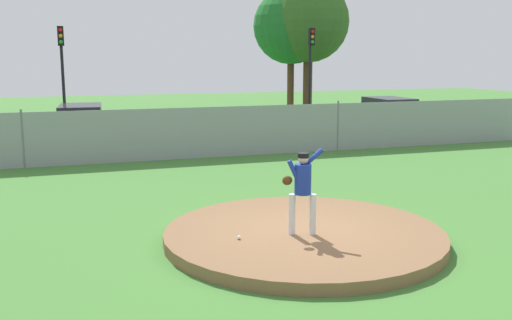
{
  "coord_description": "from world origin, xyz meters",
  "views": [
    {
      "loc": [
        -4.45,
        -10.25,
        3.64
      ],
      "look_at": [
        -0.24,
        2.28,
        1.27
      ],
      "focal_mm": 40.74,
      "sensor_mm": 36.0,
      "label": 1
    }
  ],
  "objects_px": {
    "traffic_light_near": "(62,61)",
    "parked_car_white": "(389,116)",
    "pitcher_youth": "(302,185)",
    "parked_car_charcoal": "(81,126)",
    "baseball": "(239,237)",
    "traffic_light_far": "(311,59)",
    "traffic_cone_orange": "(243,137)"
  },
  "relations": [
    {
      "from": "parked_car_charcoal",
      "to": "traffic_cone_orange",
      "type": "xyz_separation_m",
      "value": [
        6.46,
        -1.44,
        -0.55
      ]
    },
    {
      "from": "baseball",
      "to": "traffic_cone_orange",
      "type": "xyz_separation_m",
      "value": [
        4.14,
        13.1,
        -0.0
      ]
    },
    {
      "from": "traffic_light_far",
      "to": "parked_car_charcoal",
      "type": "bearing_deg",
      "value": -161.23
    },
    {
      "from": "parked_car_white",
      "to": "traffic_light_near",
      "type": "bearing_deg",
      "value": 162.26
    },
    {
      "from": "pitcher_youth",
      "to": "traffic_light_far",
      "type": "bearing_deg",
      "value": 65.8
    },
    {
      "from": "pitcher_youth",
      "to": "baseball",
      "type": "distance_m",
      "value": 1.57
    },
    {
      "from": "traffic_light_near",
      "to": "parked_car_charcoal",
      "type": "bearing_deg",
      "value": -82.5
    },
    {
      "from": "baseball",
      "to": "parked_car_white",
      "type": "xyz_separation_m",
      "value": [
        11.82,
        14.2,
        0.54
      ]
    },
    {
      "from": "traffic_light_near",
      "to": "parked_car_white",
      "type": "bearing_deg",
      "value": -17.74
    },
    {
      "from": "pitcher_youth",
      "to": "traffic_light_far",
      "type": "height_order",
      "value": "traffic_light_far"
    },
    {
      "from": "parked_car_white",
      "to": "traffic_light_far",
      "type": "xyz_separation_m",
      "value": [
        -2.17,
        4.41,
        2.66
      ]
    },
    {
      "from": "pitcher_youth",
      "to": "traffic_cone_orange",
      "type": "xyz_separation_m",
      "value": [
        2.9,
        13.19,
        -0.96
      ]
    },
    {
      "from": "traffic_cone_orange",
      "to": "traffic_light_near",
      "type": "relative_size",
      "value": 0.11
    },
    {
      "from": "traffic_light_near",
      "to": "pitcher_youth",
      "type": "bearing_deg",
      "value": -77.71
    },
    {
      "from": "baseball",
      "to": "traffic_light_near",
      "type": "xyz_separation_m",
      "value": [
        -2.89,
        18.91,
        3.15
      ]
    },
    {
      "from": "parked_car_white",
      "to": "baseball",
      "type": "bearing_deg",
      "value": -129.78
    },
    {
      "from": "baseball",
      "to": "pitcher_youth",
      "type": "bearing_deg",
      "value": -3.92
    },
    {
      "from": "pitcher_youth",
      "to": "parked_car_charcoal",
      "type": "xyz_separation_m",
      "value": [
        -3.56,
        14.63,
        -0.41
      ]
    },
    {
      "from": "baseball",
      "to": "traffic_light_near",
      "type": "bearing_deg",
      "value": 98.69
    },
    {
      "from": "pitcher_youth",
      "to": "traffic_light_near",
      "type": "distance_m",
      "value": 19.56
    },
    {
      "from": "parked_car_charcoal",
      "to": "baseball",
      "type": "bearing_deg",
      "value": -80.95
    },
    {
      "from": "pitcher_youth",
      "to": "traffic_cone_orange",
      "type": "distance_m",
      "value": 13.54
    },
    {
      "from": "pitcher_youth",
      "to": "traffic_light_far",
      "type": "xyz_separation_m",
      "value": [
        8.4,
        18.7,
        2.24
      ]
    },
    {
      "from": "parked_car_charcoal",
      "to": "parked_car_white",
      "type": "xyz_separation_m",
      "value": [
        14.14,
        -0.35,
        -0.01
      ]
    },
    {
      "from": "pitcher_youth",
      "to": "parked_car_white",
      "type": "bearing_deg",
      "value": 53.48
    },
    {
      "from": "traffic_light_near",
      "to": "traffic_light_far",
      "type": "bearing_deg",
      "value": -1.35
    },
    {
      "from": "parked_car_white",
      "to": "traffic_light_near",
      "type": "relative_size",
      "value": 0.89
    },
    {
      "from": "pitcher_youth",
      "to": "baseball",
      "type": "relative_size",
      "value": 22.83
    },
    {
      "from": "pitcher_youth",
      "to": "parked_car_charcoal",
      "type": "distance_m",
      "value": 15.07
    },
    {
      "from": "pitcher_youth",
      "to": "baseball",
      "type": "xyz_separation_m",
      "value": [
        -1.25,
        0.09,
        -0.95
      ]
    },
    {
      "from": "parked_car_white",
      "to": "traffic_light_far",
      "type": "distance_m",
      "value": 5.59
    },
    {
      "from": "traffic_light_far",
      "to": "traffic_cone_orange",
      "type": "bearing_deg",
      "value": -134.98
    }
  ]
}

